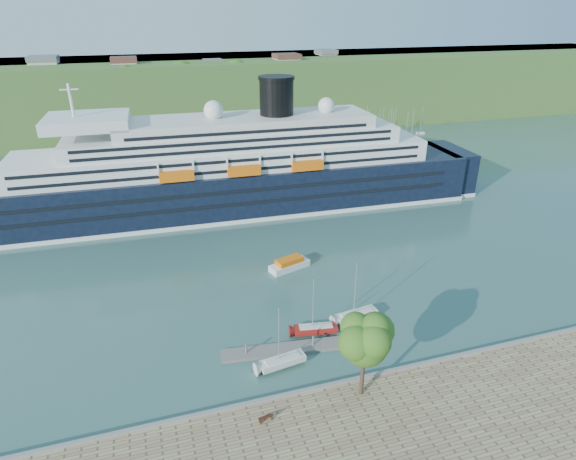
# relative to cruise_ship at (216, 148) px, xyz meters

# --- Properties ---
(ground) EXTENTS (400.00, 400.00, 0.00)m
(ground) POSITION_rel_cruise_ship_xyz_m (3.16, -58.93, -14.07)
(ground) COLOR #315752
(ground) RESTS_ON ground
(far_hillside) EXTENTS (400.00, 50.00, 24.00)m
(far_hillside) POSITION_rel_cruise_ship_xyz_m (3.16, 86.07, -2.07)
(far_hillside) COLOR #395E25
(far_hillside) RESTS_ON ground
(quay_coping) EXTENTS (220.00, 0.50, 0.30)m
(quay_coping) POSITION_rel_cruise_ship_xyz_m (3.16, -59.13, -12.92)
(quay_coping) COLOR slate
(quay_coping) RESTS_ON promenade
(cruise_ship) EXTENTS (125.90, 22.90, 28.14)m
(cruise_ship) POSITION_rel_cruise_ship_xyz_m (0.00, 0.00, 0.00)
(cruise_ship) COLOR black
(cruise_ship) RESTS_ON ground
(park_bench) EXTENTS (1.65, 0.86, 1.01)m
(park_bench) POSITION_rel_cruise_ship_xyz_m (-5.99, -61.90, -12.57)
(park_bench) COLOR #462114
(park_bench) RESTS_ON promenade
(promenade_tree) EXTENTS (6.88, 6.88, 11.40)m
(promenade_tree) POSITION_rel_cruise_ship_xyz_m (5.38, -61.23, -7.37)
(promenade_tree) COLOR #2C5A17
(promenade_tree) RESTS_ON promenade
(floating_pontoon) EXTENTS (19.95, 4.81, 0.44)m
(floating_pontoon) POSITION_rel_cruise_ship_xyz_m (1.23, -50.58, -13.85)
(floating_pontoon) COLOR slate
(floating_pontoon) RESTS_ON ground
(sailboat_white_near) EXTENTS (6.65, 2.70, 8.35)m
(sailboat_white_near) POSITION_rel_cruise_ship_xyz_m (-1.51, -53.25, -9.90)
(sailboat_white_near) COLOR silver
(sailboat_white_near) RESTS_ON ground
(sailboat_red) EXTENTS (6.71, 2.89, 8.40)m
(sailboat_red) POSITION_rel_cruise_ship_xyz_m (4.73, -48.30, -9.87)
(sailboat_red) COLOR maroon
(sailboat_red) RESTS_ON ground
(sailboat_white_far) EXTENTS (7.12, 2.78, 8.95)m
(sailboat_white_far) POSITION_rel_cruise_ship_xyz_m (11.34, -47.08, -9.59)
(sailboat_white_far) COLOR silver
(sailboat_white_far) RESTS_ON ground
(tender_launch) EXTENTS (7.57, 4.54, 1.98)m
(tender_launch) POSITION_rel_cruise_ship_xyz_m (6.77, -29.86, -13.08)
(tender_launch) COLOR orange
(tender_launch) RESTS_ON ground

